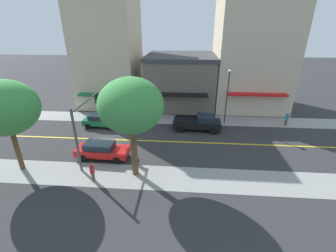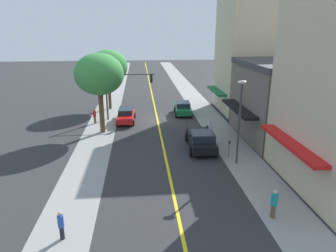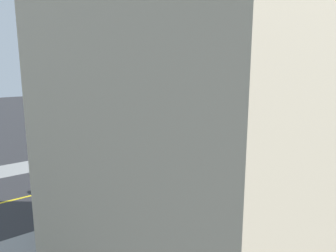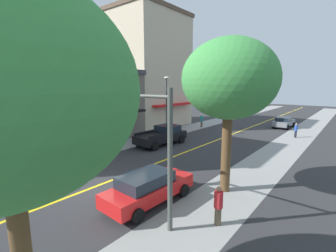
# 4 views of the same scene
# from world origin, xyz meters

# --- Properties ---
(ground_plane) EXTENTS (140.00, 140.00, 0.00)m
(ground_plane) POSITION_xyz_m (0.00, 0.00, 0.00)
(ground_plane) COLOR #2D2D30
(sidewalk_left) EXTENTS (3.23, 126.00, 0.01)m
(sidewalk_left) POSITION_xyz_m (-6.25, 0.00, 0.00)
(sidewalk_left) COLOR gray
(sidewalk_left) RESTS_ON ground
(sidewalk_right) EXTENTS (3.23, 126.00, 0.01)m
(sidewalk_right) POSITION_xyz_m (6.25, 0.00, 0.00)
(sidewalk_right) COLOR gray
(sidewalk_right) RESTS_ON ground
(road_centerline_stripe) EXTENTS (0.20, 126.00, 0.00)m
(road_centerline_stripe) POSITION_xyz_m (0.00, 0.00, 0.00)
(road_centerline_stripe) COLOR yellow
(road_centerline_stripe) RESTS_ON ground
(pale_office_building) EXTENTS (11.33, 9.88, 7.34)m
(pale_office_building) POSITION_xyz_m (-12.88, 7.35, 3.68)
(pale_office_building) COLOR #665B51
(pale_office_building) RESTS_ON ground
(tan_rowhouse) EXTENTS (10.83, 10.10, 15.44)m
(tan_rowhouse) POSITION_xyz_m (-12.89, 17.17, 7.73)
(tan_rowhouse) COLOR beige
(tan_rowhouse) RESTS_ON ground
(street_tree_left_near) EXTENTS (5.02, 5.02, 7.67)m
(street_tree_left_near) POSITION_xyz_m (5.94, -5.58, 5.51)
(street_tree_left_near) COLOR brown
(street_tree_left_near) RESTS_ON ground
(street_tree_right_corner) EXTENTS (4.82, 4.82, 8.01)m
(street_tree_right_corner) POSITION_xyz_m (5.88, 4.20, 5.92)
(street_tree_right_corner) COLOR brown
(street_tree_right_corner) RESTS_ON ground
(fire_hydrant) EXTENTS (0.44, 0.24, 0.82)m
(fire_hydrant) POSITION_xyz_m (-5.43, 3.77, 0.40)
(fire_hydrant) COLOR silver
(fire_hydrant) RESTS_ON ground
(parking_meter) EXTENTS (0.12, 0.18, 1.45)m
(parking_meter) POSITION_xyz_m (-5.23, 11.82, 0.95)
(parking_meter) COLOR #4C4C51
(parking_meter) RESTS_ON ground
(traffic_light_mast) EXTENTS (5.68, 0.32, 5.56)m
(traffic_light_mast) POSITION_xyz_m (3.89, -0.45, 3.85)
(traffic_light_mast) COLOR #474C47
(traffic_light_mast) RESTS_ON ground
(street_lamp) EXTENTS (0.70, 0.36, 6.60)m
(street_lamp) POSITION_xyz_m (-5.50, 13.08, 4.07)
(street_lamp) COLOR #38383D
(street_lamp) RESTS_ON ground
(red_sedan_right_curb) EXTENTS (2.14, 4.85, 1.53)m
(red_sedan_right_curb) POSITION_xyz_m (3.61, 0.62, 0.80)
(red_sedan_right_curb) COLOR red
(red_sedan_right_curb) RESTS_ON ground
(green_sedan_left_curb) EXTENTS (2.25, 4.26, 1.52)m
(green_sedan_left_curb) POSITION_xyz_m (-3.31, -1.86, 0.79)
(green_sedan_left_curb) COLOR #196638
(green_sedan_left_curb) RESTS_ON ground
(grey_sedan_right_curb) EXTENTS (2.14, 4.38, 1.44)m
(grey_sedan_right_curb) POSITION_xyz_m (3.55, 27.10, 0.76)
(grey_sedan_right_curb) COLOR slate
(grey_sedan_right_curb) RESTS_ON ground
(black_pickup_truck) EXTENTS (2.58, 5.54, 1.80)m
(black_pickup_truck) POSITION_xyz_m (-3.28, 9.74, 0.90)
(black_pickup_truck) COLOR black
(black_pickup_truck) RESTS_ON ground
(pedestrian_teal_shirt) EXTENTS (0.37, 0.37, 1.76)m
(pedestrian_teal_shirt) POSITION_xyz_m (-5.31, 20.44, 0.93)
(pedestrian_teal_shirt) COLOR brown
(pedestrian_teal_shirt) RESTS_ON ground
(pedestrian_blue_shirt) EXTENTS (0.31, 0.31, 1.57)m
(pedestrian_blue_shirt) POSITION_xyz_m (6.11, 21.23, 0.83)
(pedestrian_blue_shirt) COLOR black
(pedestrian_blue_shirt) RESTS_ON ground
(pedestrian_red_shirt) EXTENTS (0.36, 0.36, 1.65)m
(pedestrian_red_shirt) POSITION_xyz_m (7.07, 1.08, 0.86)
(pedestrian_red_shirt) COLOR brown
(pedestrian_red_shirt) RESTS_ON ground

